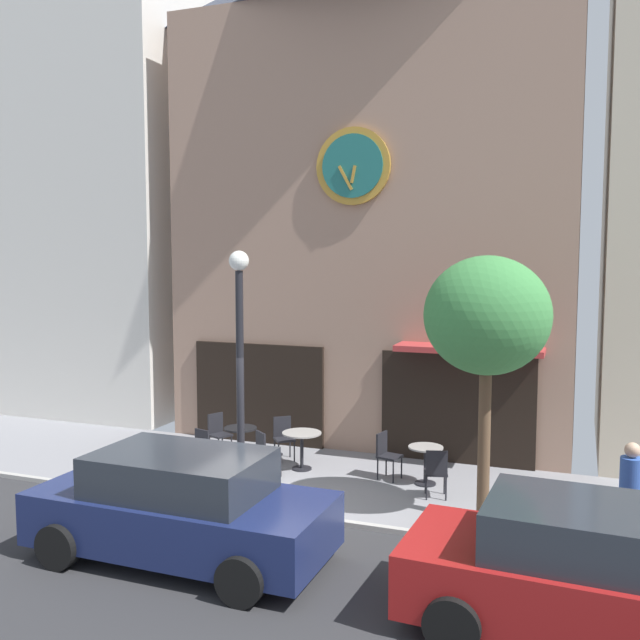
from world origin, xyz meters
name	(u,v)px	position (x,y,z in m)	size (l,w,h in m)	color
ground_plane	(242,531)	(0.00, -0.71, -0.02)	(25.05, 9.72, 0.13)	gray
clock_building	(370,181)	(0.28, 5.29, 6.02)	(9.13, 3.62, 11.72)	#9E7A66
neighbor_building_left	(96,165)	(-7.80, 5.90, 6.83)	(5.67, 3.55, 13.66)	silver
street_lamp	(240,372)	(-0.80, 0.83, 2.24)	(0.36, 0.36, 4.41)	black
street_tree	(487,317)	(3.51, 1.02, 3.34)	(2.02, 1.81, 4.33)	brown
cafe_table_center_left	(240,439)	(-1.63, 2.43, 0.53)	(0.68, 0.68, 0.77)	black
cafe_table_leftmost	(302,442)	(-0.29, 2.52, 0.57)	(0.80, 0.80, 0.76)	black
cafe_table_center_right	(426,458)	(2.25, 2.49, 0.50)	(0.66, 0.66, 0.73)	black
cafe_chair_facing_wall	(283,435)	(-0.93, 3.05, 0.53)	(0.56, 0.56, 0.90)	black
cafe_chair_facing_street	(265,450)	(-0.79, 1.85, 0.53)	(0.56, 0.56, 0.90)	black
cafe_chair_near_lamp	(386,452)	(1.46, 2.56, 0.53)	(0.48, 0.48, 0.90)	black
cafe_chair_outer	(206,447)	(-1.99, 1.63, 0.53)	(0.50, 0.50, 0.90)	black
cafe_chair_mid_row	(436,470)	(2.59, 1.78, 0.53)	(0.49, 0.49, 0.90)	black
cafe_chair_right_end	(218,431)	(-2.39, 2.85, 0.53)	(0.53, 0.53, 0.90)	black
pedestrian_blue	(631,498)	(5.67, 0.40, 0.86)	(0.45, 0.45, 1.67)	#2D2D38
parked_car_navy	(181,507)	(-0.33, -1.96, 0.76)	(4.32, 2.06, 1.55)	navy
parked_car_red	(596,575)	(5.17, -2.16, 0.76)	(4.38, 2.19, 1.55)	maroon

